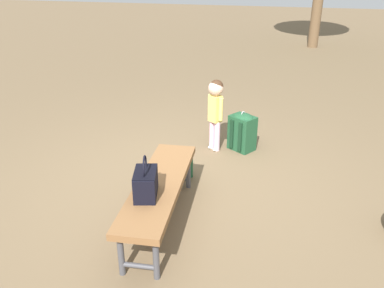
# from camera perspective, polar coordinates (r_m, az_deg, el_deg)

# --- Properties ---
(ground_plane) EXTENTS (40.00, 40.00, 0.00)m
(ground_plane) POSITION_cam_1_polar(r_m,az_deg,el_deg) (4.47, -1.94, -5.50)
(ground_plane) COLOR brown
(ground_plane) RESTS_ON ground
(park_bench) EXTENTS (1.63, 0.54, 0.45)m
(park_bench) POSITION_cam_1_polar(r_m,az_deg,el_deg) (3.62, -4.70, -6.26)
(park_bench) COLOR brown
(park_bench) RESTS_ON ground
(handbag) EXTENTS (0.36, 0.26, 0.37)m
(handbag) POSITION_cam_1_polar(r_m,az_deg,el_deg) (3.35, -6.68, -5.47)
(handbag) COLOR black
(handbag) RESTS_ON park_bench
(child_standing) EXTENTS (0.19, 0.22, 0.94)m
(child_standing) POSITION_cam_1_polar(r_m,az_deg,el_deg) (5.01, 3.40, 5.74)
(child_standing) COLOR #E5B2C6
(child_standing) RESTS_ON ground
(backpack_large) EXTENTS (0.36, 0.39, 0.53)m
(backpack_large) POSITION_cam_1_polar(r_m,az_deg,el_deg) (5.18, 7.25, 1.93)
(backpack_large) COLOR #1E4C2D
(backpack_large) RESTS_ON ground
(backpack_small) EXTENTS (0.22, 0.24, 0.33)m
(backpack_small) POSITION_cam_1_polar(r_m,az_deg,el_deg) (4.51, -1.37, -2.84)
(backpack_small) COLOR #1E4C2D
(backpack_small) RESTS_ON ground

